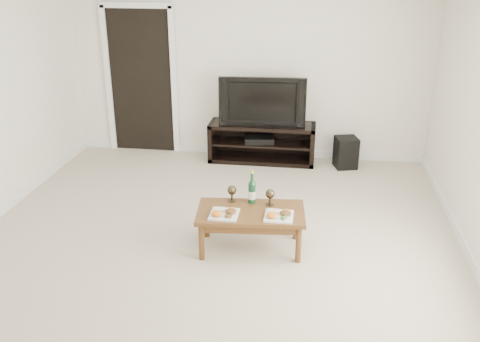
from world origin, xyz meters
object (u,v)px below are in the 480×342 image
media_console (262,142)px  television (263,100)px  subwoofer (346,152)px  coffee_table (251,230)px

media_console → television: 0.61m
media_console → television: size_ratio=1.26×
media_console → television: (0.00, 0.00, 0.61)m
television → subwoofer: 1.35m
subwoofer → media_console: bearing=160.9°
coffee_table → subwoofer: bearing=66.8°
subwoofer → coffee_table: size_ratio=0.41×
media_console → coffee_table: 2.46m
television → subwoofer: (1.17, -0.07, -0.68)m
media_console → subwoofer: size_ratio=3.46×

